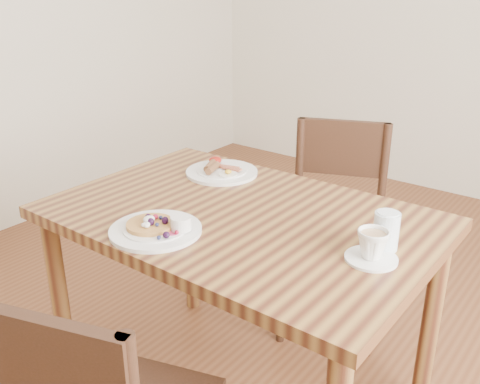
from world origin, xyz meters
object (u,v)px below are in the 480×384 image
(chair_far, at_px, (335,217))
(water_glass, at_px, (386,231))
(dining_table, at_px, (240,240))
(breakfast_plate, at_px, (221,171))
(teacup_saucer, at_px, (372,247))
(pancake_plate, at_px, (157,228))

(chair_far, distance_m, water_glass, 0.82)
(dining_table, distance_m, breakfast_plate, 0.38)
(dining_table, bearing_deg, breakfast_plate, 138.99)
(teacup_saucer, bearing_deg, chair_far, 123.37)
(breakfast_plate, distance_m, water_glass, 0.76)
(dining_table, bearing_deg, pancake_plate, -112.52)
(water_glass, bearing_deg, teacup_saucer, -91.15)
(dining_table, bearing_deg, water_glass, 6.43)
(chair_far, height_order, water_glass, chair_far)
(dining_table, xyz_separation_m, breakfast_plate, (-0.27, 0.24, 0.11))
(breakfast_plate, bearing_deg, dining_table, -41.01)
(pancake_plate, height_order, teacup_saucer, teacup_saucer)
(teacup_saucer, distance_m, water_glass, 0.08)
(chair_far, height_order, teacup_saucer, chair_far)
(chair_far, distance_m, teacup_saucer, 0.87)
(dining_table, distance_m, pancake_plate, 0.30)
(water_glass, bearing_deg, breakfast_plate, 165.73)
(breakfast_plate, bearing_deg, water_glass, -14.27)
(breakfast_plate, height_order, teacup_saucer, teacup_saucer)
(dining_table, relative_size, breakfast_plate, 4.44)
(chair_far, height_order, breakfast_plate, chair_far)
(breakfast_plate, bearing_deg, pancake_plate, -71.31)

